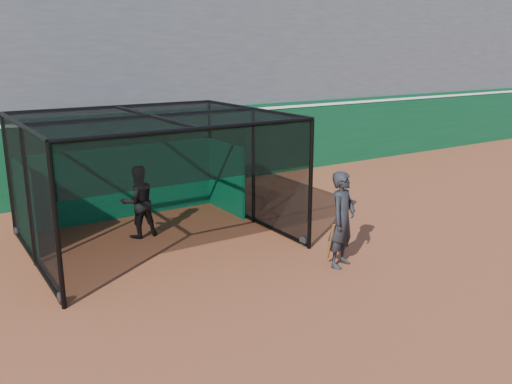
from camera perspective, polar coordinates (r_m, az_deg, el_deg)
ground at (r=9.81m, az=0.76°, el=-11.42°), size 120.00×120.00×0.00m
outfield_wall at (r=16.83m, az=-15.47°, el=3.86°), size 50.00×0.50×2.50m
grandstand at (r=20.19m, az=-19.49°, el=14.41°), size 50.00×7.85×8.95m
batting_cage at (r=12.50m, az=-10.73°, el=1.21°), size 5.45×4.72×2.91m
batter at (r=13.02m, az=-12.30°, el=-0.99°), size 0.85×0.67×1.73m
on_deck_player at (r=11.11m, az=9.07°, el=-2.89°), size 0.85×0.72×1.99m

